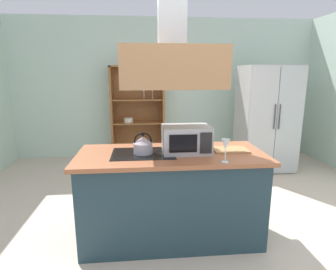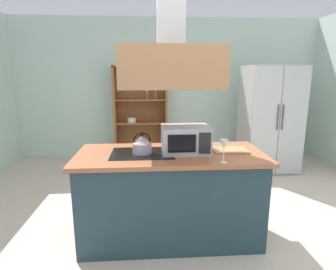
# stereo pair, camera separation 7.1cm
# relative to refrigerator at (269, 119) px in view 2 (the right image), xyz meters

# --- Properties ---
(ground_plane) EXTENTS (7.80, 7.80, 0.00)m
(ground_plane) POSITION_rel_refrigerator_xyz_m (-1.68, -1.97, -0.89)
(ground_plane) COLOR beige
(wall_back) EXTENTS (6.00, 0.12, 2.70)m
(wall_back) POSITION_rel_refrigerator_xyz_m (-1.68, 1.03, 0.46)
(wall_back) COLOR silver
(wall_back) RESTS_ON ground
(kitchen_island) EXTENTS (1.82, 0.80, 0.90)m
(kitchen_island) POSITION_rel_refrigerator_xyz_m (-1.86, -1.98, -0.44)
(kitchen_island) COLOR #233B45
(kitchen_island) RESTS_ON ground
(range_hood) EXTENTS (0.90, 0.70, 1.18)m
(range_hood) POSITION_rel_refrigerator_xyz_m (-1.86, -1.98, 0.91)
(range_hood) COLOR tan
(refrigerator) EXTENTS (0.90, 0.77, 1.79)m
(refrigerator) POSITION_rel_refrigerator_xyz_m (0.00, 0.00, 0.00)
(refrigerator) COLOR beige
(refrigerator) RESTS_ON ground
(dish_cabinet) EXTENTS (1.02, 0.40, 1.80)m
(dish_cabinet) POSITION_rel_refrigerator_xyz_m (-2.22, 0.82, -0.10)
(dish_cabinet) COLOR brown
(dish_cabinet) RESTS_ON ground
(kettle) EXTENTS (0.18, 0.18, 0.21)m
(kettle) POSITION_rel_refrigerator_xyz_m (-2.13, -1.98, 0.09)
(kettle) COLOR #B5B3C5
(kettle) RESTS_ON kitchen_island
(cutting_board) EXTENTS (0.35, 0.25, 0.02)m
(cutting_board) POSITION_rel_refrigerator_xyz_m (-1.26, -1.96, 0.02)
(cutting_board) COLOR #B0804E
(cutting_board) RESTS_ON kitchen_island
(microwave) EXTENTS (0.46, 0.35, 0.26)m
(microwave) POSITION_rel_refrigerator_xyz_m (-1.71, -1.96, 0.14)
(microwave) COLOR #B7BABF
(microwave) RESTS_ON kitchen_island
(wine_glass_on_counter) EXTENTS (0.08, 0.08, 0.21)m
(wine_glass_on_counter) POSITION_rel_refrigerator_xyz_m (-1.43, -2.31, 0.16)
(wine_glass_on_counter) COLOR silver
(wine_glass_on_counter) RESTS_ON kitchen_island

